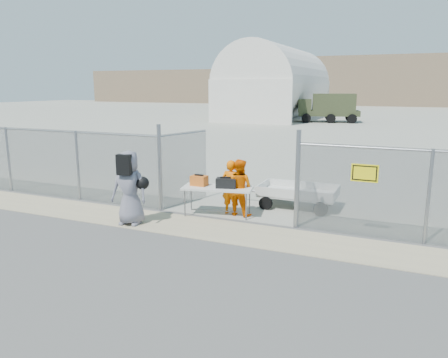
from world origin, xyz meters
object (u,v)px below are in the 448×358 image
at_px(folding_table, 218,201).
at_px(visitor, 129,188).
at_px(security_worker_right, 239,187).
at_px(utility_trailer, 298,196).
at_px(security_worker_left, 231,187).

height_order(folding_table, visitor, visitor).
relative_size(folding_table, security_worker_right, 1.21).
bearing_deg(utility_trailer, folding_table, -137.52).
bearing_deg(security_worker_right, security_worker_left, 6.43).
relative_size(security_worker_right, visitor, 0.82).
height_order(security_worker_right, visitor, visitor).
bearing_deg(visitor, security_worker_right, 30.10).
xyz_separation_m(security_worker_left, visitor, (-2.06, -1.89, 0.20)).
height_order(security_worker_left, visitor, visitor).
relative_size(folding_table, utility_trailer, 0.65).
distance_m(folding_table, security_worker_right, 0.71).
xyz_separation_m(security_worker_left, utility_trailer, (1.56, 1.45, -0.42)).
height_order(security_worker_right, utility_trailer, security_worker_right).
distance_m(folding_table, security_worker_left, 0.54).
bearing_deg(folding_table, security_worker_right, 13.81).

